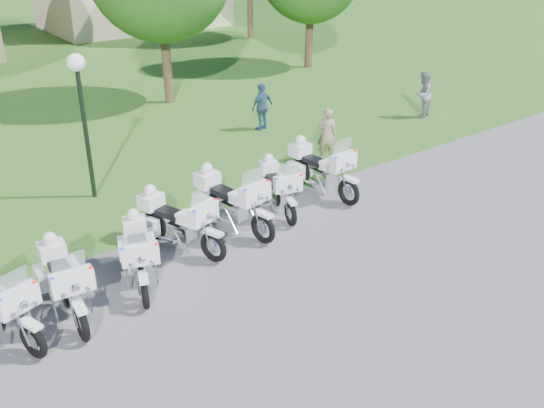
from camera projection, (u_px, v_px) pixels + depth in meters
ground at (278, 273)px, 12.86m from camera, size 100.00×100.00×0.00m
motorcycle_1 at (64, 280)px, 11.36m from camera, size 0.93×2.45×1.64m
motorcycle_2 at (139, 252)px, 12.33m from camera, size 1.29×2.25×1.58m
motorcycle_3 at (177, 220)px, 13.54m from camera, size 1.30×2.40×1.67m
motorcycle_4 at (230, 200)px, 14.41m from camera, size 1.12×2.62×1.77m
motorcycle_5 at (278, 186)px, 15.36m from camera, size 1.18×2.21×1.53m
motorcycle_6 at (320, 167)px, 16.28m from camera, size 0.93×2.57×1.72m
lamp_post at (80, 90)px, 15.04m from camera, size 0.44×0.44×3.83m
bystander_a at (327, 135)px, 18.34m from camera, size 0.71×0.69×1.65m
bystander_b at (423, 95)px, 22.23m from camera, size 1.00×0.90×1.71m
bystander_c at (262, 107)px, 20.97m from camera, size 1.01×0.55×1.64m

